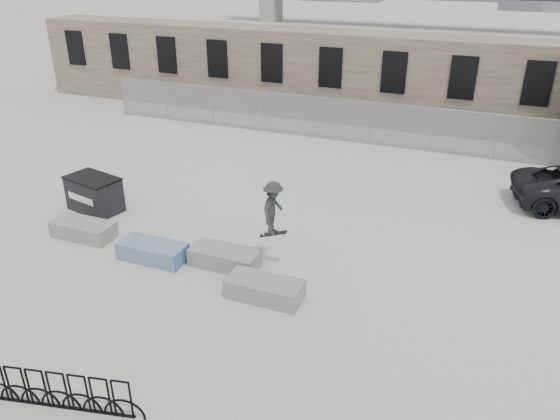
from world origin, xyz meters
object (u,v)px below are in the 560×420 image
(planter_center_right, at_px, (225,257))
(dumpster, at_px, (94,194))
(planter_offset, at_px, (265,288))
(bike_rack, at_px, (48,390))
(skateboarder, at_px, (273,208))
(planter_center_left, at_px, (153,251))
(planter_far_left, at_px, (84,229))

(planter_center_right, bearing_deg, dumpster, 164.45)
(planter_offset, relative_size, bike_rack, 0.50)
(planter_center_right, bearing_deg, skateboarder, 22.48)
(planter_center_right, relative_size, dumpster, 0.96)
(dumpster, height_order, bike_rack, dumpster)
(planter_center_right, height_order, planter_offset, same)
(planter_center_right, height_order, skateboarder, skateboarder)
(bike_rack, distance_m, skateboarder, 7.14)
(planter_center_left, bearing_deg, planter_offset, -8.55)
(planter_center_right, relative_size, bike_rack, 0.50)
(planter_center_left, relative_size, dumpster, 0.96)
(planter_far_left, bearing_deg, planter_offset, -7.98)
(skateboarder, bearing_deg, planter_far_left, 96.71)
(planter_center_left, relative_size, planter_center_right, 1.00)
(planter_center_right, bearing_deg, bike_rack, -97.33)
(dumpster, bearing_deg, planter_center_right, -2.42)
(planter_center_right, height_order, bike_rack, bike_rack)
(dumpster, height_order, skateboarder, skateboarder)
(planter_far_left, bearing_deg, planter_center_right, 1.30)
(planter_center_left, height_order, skateboarder, skateboarder)
(bike_rack, bearing_deg, planter_offset, 63.95)
(planter_far_left, relative_size, planter_center_right, 1.00)
(planter_center_left, height_order, bike_rack, bike_rack)
(planter_offset, bearing_deg, dumpster, 160.51)
(planter_far_left, relative_size, skateboarder, 1.17)
(planter_center_left, distance_m, planter_offset, 3.88)
(planter_far_left, distance_m, dumpster, 2.02)
(planter_offset, bearing_deg, planter_center_left, 171.45)
(dumpster, relative_size, bike_rack, 0.53)
(planter_center_right, distance_m, bike_rack, 6.19)
(planter_offset, xyz_separation_m, bike_rack, (-2.49, -5.09, 0.16))
(dumpster, bearing_deg, planter_center_left, -16.18)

